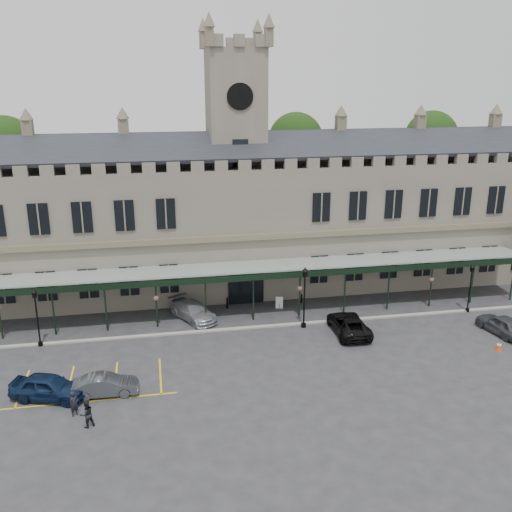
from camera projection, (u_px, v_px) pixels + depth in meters
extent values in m
plane|color=#2A2A2C|center=(271.00, 359.00, 41.45)|extent=(140.00, 140.00, 0.00)
cube|color=#615B51|center=(237.00, 225.00, 54.65)|extent=(60.00, 10.00, 12.00)
cube|color=brown|center=(246.00, 238.00, 49.73)|extent=(60.00, 0.35, 0.50)
cube|color=black|center=(240.00, 146.00, 49.96)|extent=(60.00, 4.77, 2.20)
cube|color=black|center=(232.00, 140.00, 54.64)|extent=(60.00, 4.77, 2.20)
cube|color=black|center=(246.00, 283.00, 51.10)|extent=(3.20, 0.18, 3.80)
cube|color=#615B51|center=(236.00, 173.00, 53.14)|extent=(5.00, 5.00, 22.00)
cylinder|color=silver|center=(240.00, 96.00, 48.64)|extent=(2.20, 0.12, 2.20)
cylinder|color=black|center=(240.00, 96.00, 48.57)|extent=(2.30, 0.04, 2.30)
cube|color=black|center=(240.00, 155.00, 50.14)|extent=(1.40, 0.12, 2.80)
cube|color=#8C9E93|center=(250.00, 267.00, 48.66)|extent=(50.00, 4.00, 0.40)
cube|color=black|center=(254.00, 277.00, 46.86)|extent=(50.00, 0.18, 0.50)
cube|color=gray|center=(257.00, 327.00, 46.59)|extent=(60.00, 0.40, 0.12)
cylinder|color=#332314|center=(15.00, 214.00, 59.21)|extent=(0.70, 0.70, 12.00)
sphere|color=black|center=(6.00, 146.00, 57.11)|extent=(6.00, 6.00, 6.00)
cylinder|color=#332314|center=(294.00, 203.00, 64.49)|extent=(0.70, 0.70, 12.00)
sphere|color=black|center=(296.00, 140.00, 62.39)|extent=(6.00, 6.00, 6.00)
cylinder|color=#332314|center=(426.00, 197.00, 67.31)|extent=(0.70, 0.70, 12.00)
sphere|color=black|center=(431.00, 137.00, 65.20)|extent=(6.00, 6.00, 6.00)
cylinder|color=black|center=(41.00, 344.00, 43.44)|extent=(0.36, 0.36, 0.30)
cylinder|color=black|center=(38.00, 321.00, 42.89)|extent=(0.12, 0.12, 4.02)
cube|color=black|center=(34.00, 295.00, 42.24)|extent=(0.28, 0.28, 0.40)
cone|color=black|center=(34.00, 290.00, 42.13)|extent=(0.44, 0.44, 0.30)
cylinder|color=black|center=(304.00, 325.00, 46.66)|extent=(0.40, 0.40, 0.34)
cylinder|color=black|center=(304.00, 302.00, 46.04)|extent=(0.13, 0.13, 4.47)
cube|color=black|center=(305.00, 274.00, 45.31)|extent=(0.31, 0.31, 0.45)
cone|color=black|center=(305.00, 269.00, 45.20)|extent=(0.49, 0.49, 0.34)
cylinder|color=black|center=(467.00, 310.00, 49.76)|extent=(0.34, 0.34, 0.28)
cylinder|color=black|center=(470.00, 291.00, 49.24)|extent=(0.11, 0.11, 3.76)
cube|color=black|center=(472.00, 269.00, 48.63)|extent=(0.26, 0.26, 0.38)
cone|color=black|center=(473.00, 266.00, 48.53)|extent=(0.41, 0.41, 0.28)
cube|color=#DA3F06|center=(498.00, 350.00, 42.70)|extent=(0.40, 0.40, 0.04)
cone|color=#DA3F06|center=(499.00, 346.00, 42.60)|extent=(0.46, 0.46, 0.74)
cylinder|color=silver|center=(499.00, 345.00, 42.57)|extent=(0.31, 0.31, 0.11)
cylinder|color=black|center=(279.00, 306.00, 50.42)|extent=(0.06, 0.06, 0.46)
cube|color=silver|center=(279.00, 303.00, 50.33)|extent=(0.63, 0.21, 1.10)
cylinder|color=black|center=(227.00, 303.00, 50.39)|extent=(0.17, 0.17, 0.98)
cylinder|color=black|center=(301.00, 299.00, 51.54)|extent=(0.15, 0.15, 0.86)
imported|color=#0D1C39|center=(49.00, 387.00, 36.10)|extent=(5.23, 3.38, 1.66)
imported|color=#3C3F44|center=(106.00, 385.00, 36.59)|extent=(4.18, 1.48, 1.37)
imported|color=#A1A4A9|center=(193.00, 311.00, 48.04)|extent=(4.28, 5.50, 1.49)
imported|color=black|center=(349.00, 324.00, 45.45)|extent=(2.63, 5.47, 1.50)
imported|color=#3C3F44|center=(502.00, 325.00, 45.32)|extent=(2.68, 4.84, 1.56)
imported|color=black|center=(74.00, 404.00, 34.30)|extent=(0.69, 0.67, 1.60)
imported|color=black|center=(87.00, 414.00, 33.17)|extent=(1.04, 0.97, 1.72)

